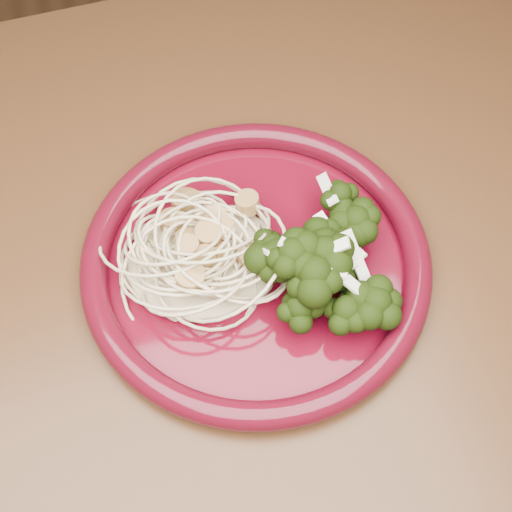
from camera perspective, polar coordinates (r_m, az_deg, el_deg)
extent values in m
plane|color=#52331C|center=(1.35, -0.01, -17.29)|extent=(3.50, 3.50, 0.00)
cube|color=#472814|center=(0.66, -0.03, -1.86)|extent=(1.20, 0.80, 0.04)
cylinder|color=#472814|center=(1.33, 18.62, 9.13)|extent=(0.06, 0.06, 0.71)
cylinder|color=#4A0512|center=(0.64, 0.00, -0.77)|extent=(0.38, 0.38, 0.01)
torus|color=#4A0714|center=(0.63, 0.00, -0.30)|extent=(0.39, 0.39, 0.02)
ellipsoid|color=beige|center=(0.63, -4.33, 0.14)|extent=(0.17, 0.16, 0.03)
ellipsoid|color=black|center=(0.62, 5.38, 0.70)|extent=(0.14, 0.19, 0.06)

